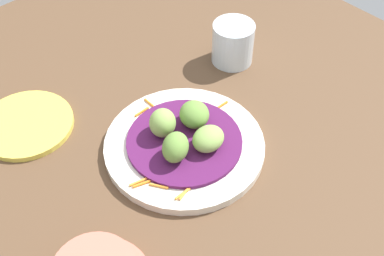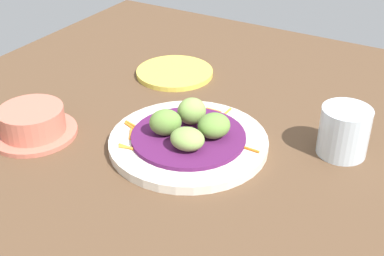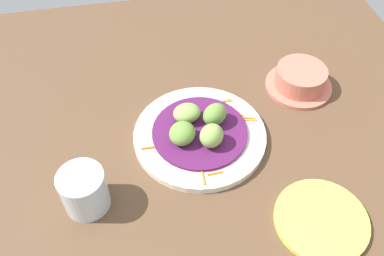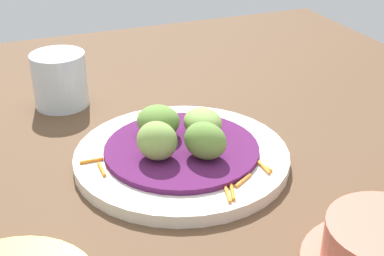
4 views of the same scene
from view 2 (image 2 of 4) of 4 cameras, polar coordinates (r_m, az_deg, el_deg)
table_surface at (r=88.56cm, az=0.56°, el=-1.64°), size 110.00×110.00×2.00cm
main_plate at (r=85.44cm, az=-0.25°, el=-1.59°), size 25.93×25.93×1.51cm
cabbage_bed at (r=84.85cm, az=-0.26°, el=-0.97°), size 18.63×18.63×0.69cm
carrot_garnish at (r=86.77cm, az=-2.68°, el=-0.33°), size 23.57×20.02×0.40cm
guac_scoop_left at (r=86.84cm, az=-0.03°, el=1.85°), size 6.41×6.38×4.54cm
guac_scoop_center at (r=83.93cm, az=-2.90°, el=0.61°), size 6.56×6.25×4.36cm
guac_scoop_right at (r=80.49cm, az=-0.51°, el=-1.20°), size 5.89×5.12×3.42cm
guac_scoop_back at (r=83.43cm, az=2.40°, el=0.26°), size 6.97×7.11×3.96cm
side_plate_small at (r=109.47cm, az=-1.90°, el=6.03°), size 15.84×15.84×1.01cm
terracotta_bowl at (r=91.71cm, az=-16.92°, el=0.51°), size 14.46×14.46×5.02cm
water_glass at (r=85.60cm, az=16.17°, el=-0.36°), size 7.86×7.86×7.97cm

